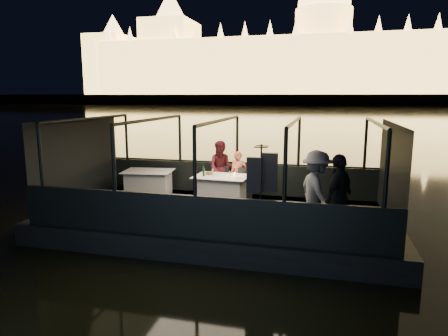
% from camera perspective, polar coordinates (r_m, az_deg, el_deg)
% --- Properties ---
extents(river_water, '(500.00, 500.00, 0.00)m').
position_cam_1_polar(river_water, '(89.58, 12.66, 7.83)').
color(river_water, black).
rests_on(river_water, ground).
extents(boat_hull, '(8.60, 4.40, 1.00)m').
position_cam_1_polar(boat_hull, '(10.37, -0.55, -8.84)').
color(boat_hull, black).
rests_on(boat_hull, river_water).
extents(boat_deck, '(8.00, 4.00, 0.04)m').
position_cam_1_polar(boat_deck, '(10.23, -0.55, -6.30)').
color(boat_deck, black).
rests_on(boat_deck, boat_hull).
extents(gunwale_port, '(8.00, 0.08, 0.90)m').
position_cam_1_polar(gunwale_port, '(12.00, 1.87, -1.50)').
color(gunwale_port, black).
rests_on(gunwale_port, boat_deck).
extents(gunwale_starboard, '(8.00, 0.08, 0.90)m').
position_cam_1_polar(gunwale_starboard, '(8.25, -4.11, -6.99)').
color(gunwale_starboard, black).
rests_on(gunwale_starboard, boat_deck).
extents(cabin_glass_port, '(8.00, 0.02, 1.40)m').
position_cam_1_polar(cabin_glass_port, '(11.82, 1.90, 3.96)').
color(cabin_glass_port, '#99B2B2').
rests_on(cabin_glass_port, gunwale_port).
extents(cabin_glass_starboard, '(8.00, 0.02, 1.40)m').
position_cam_1_polar(cabin_glass_starboard, '(7.99, -4.21, 0.91)').
color(cabin_glass_starboard, '#99B2B2').
rests_on(cabin_glass_starboard, gunwale_starboard).
extents(cabin_roof_glass, '(8.00, 4.00, 0.02)m').
position_cam_1_polar(cabin_roof_glass, '(9.82, -0.57, 6.79)').
color(cabin_roof_glass, '#99B2B2').
rests_on(cabin_roof_glass, boat_deck).
extents(end_wall_fore, '(0.02, 4.00, 2.30)m').
position_cam_1_polar(end_wall_fore, '(11.62, -20.01, 1.00)').
color(end_wall_fore, black).
rests_on(end_wall_fore, boat_deck).
extents(end_wall_aft, '(0.02, 4.00, 2.30)m').
position_cam_1_polar(end_wall_aft, '(9.76, 22.80, -0.85)').
color(end_wall_aft, black).
rests_on(end_wall_aft, boat_deck).
extents(canopy_ribs, '(8.00, 4.00, 2.30)m').
position_cam_1_polar(canopy_ribs, '(9.96, -0.56, 0.17)').
color(canopy_ribs, black).
rests_on(canopy_ribs, boat_deck).
extents(embankment, '(400.00, 140.00, 6.00)m').
position_cam_1_polar(embankment, '(219.51, 13.68, 9.34)').
color(embankment, '#423D33').
rests_on(embankment, ground).
extents(parliament_building, '(220.00, 32.00, 60.00)m').
position_cam_1_polar(parliament_building, '(186.27, 13.93, 17.86)').
color(parliament_building, '#F2D18C').
rests_on(parliament_building, embankment).
extents(dining_table_central, '(1.50, 1.12, 0.77)m').
position_cam_1_polar(dining_table_central, '(10.85, -0.35, -3.11)').
color(dining_table_central, silver).
rests_on(dining_table_central, boat_deck).
extents(dining_table_aft, '(1.53, 1.20, 0.75)m').
position_cam_1_polar(dining_table_aft, '(11.92, -10.73, -2.08)').
color(dining_table_aft, silver).
rests_on(dining_table_aft, boat_deck).
extents(chair_port_left, '(0.46, 0.46, 0.86)m').
position_cam_1_polar(chair_port_left, '(11.59, -0.47, -1.91)').
color(chair_port_left, black).
rests_on(chair_port_left, boat_deck).
extents(chair_port_right, '(0.53, 0.53, 0.90)m').
position_cam_1_polar(chair_port_right, '(11.15, 2.86, -2.42)').
color(chair_port_right, black).
rests_on(chair_port_right, boat_deck).
extents(coat_stand, '(0.65, 0.59, 1.93)m').
position_cam_1_polar(coat_stand, '(8.35, 5.25, -3.60)').
color(coat_stand, black).
rests_on(coat_stand, boat_deck).
extents(person_woman_coral, '(0.53, 0.41, 1.34)m').
position_cam_1_polar(person_woman_coral, '(11.43, 2.07, -0.57)').
color(person_woman_coral, '#CC664A').
rests_on(person_woman_coral, boat_deck).
extents(person_man_maroon, '(0.85, 0.70, 1.61)m').
position_cam_1_polar(person_man_maroon, '(11.67, -0.35, -0.33)').
color(person_man_maroon, '#45131A').
rests_on(person_man_maroon, boat_deck).
extents(passenger_stripe, '(1.07, 1.32, 1.78)m').
position_cam_1_polar(passenger_stripe, '(8.73, 13.03, -3.55)').
color(passenger_stripe, silver).
rests_on(passenger_stripe, boat_deck).
extents(passenger_dark, '(0.85, 1.13, 1.77)m').
position_cam_1_polar(passenger_dark, '(8.39, 16.02, -4.25)').
color(passenger_dark, black).
rests_on(passenger_dark, boat_deck).
extents(wine_bottle, '(0.08, 0.08, 0.29)m').
position_cam_1_polar(wine_bottle, '(10.72, -2.93, -0.40)').
color(wine_bottle, '#123316').
rests_on(wine_bottle, dining_table_central).
extents(bread_basket, '(0.23, 0.23, 0.08)m').
position_cam_1_polar(bread_basket, '(10.96, -2.11, -0.74)').
color(bread_basket, brown).
rests_on(bread_basket, dining_table_central).
extents(amber_candle, '(0.07, 0.07, 0.08)m').
position_cam_1_polar(amber_candle, '(10.81, 1.49, -0.89)').
color(amber_candle, orange).
rests_on(amber_candle, dining_table_central).
extents(plate_near, '(0.29, 0.29, 0.01)m').
position_cam_1_polar(plate_near, '(10.50, 2.20, -1.41)').
color(plate_near, silver).
rests_on(plate_near, dining_table_central).
extents(plate_far, '(0.27, 0.27, 0.01)m').
position_cam_1_polar(plate_far, '(10.94, -1.00, -0.92)').
color(plate_far, silver).
rests_on(plate_far, dining_table_central).
extents(wine_glass_white, '(0.09, 0.09, 0.21)m').
position_cam_1_polar(wine_glass_white, '(10.71, -1.61, -0.69)').
color(wine_glass_white, white).
rests_on(wine_glass_white, dining_table_central).
extents(wine_glass_red, '(0.08, 0.08, 0.21)m').
position_cam_1_polar(wine_glass_red, '(10.98, 1.58, -0.43)').
color(wine_glass_red, silver).
rests_on(wine_glass_red, dining_table_central).
extents(wine_glass_empty, '(0.08, 0.08, 0.18)m').
position_cam_1_polar(wine_glass_empty, '(10.52, 0.79, -0.89)').
color(wine_glass_empty, silver).
rests_on(wine_glass_empty, dining_table_central).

